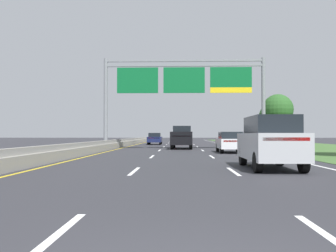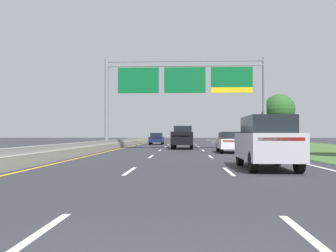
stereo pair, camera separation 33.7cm
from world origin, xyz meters
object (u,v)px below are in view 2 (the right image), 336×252
car_navy_left_lane_sedan (157,138)px  car_silver_right_lane_suv (266,141)px  overhead_sign_gantry (185,84)px  car_white_right_lane_sedan (230,142)px  roadside_tree_far (274,116)px  pickup_truck_black (183,138)px  roadside_tree_mid (279,110)px  car_red_centre_lane_sedan (184,138)px

car_navy_left_lane_sedan → car_silver_right_lane_suv: car_silver_right_lane_suv is taller
overhead_sign_gantry → car_white_right_lane_sedan: overhead_sign_gantry is taller
car_navy_left_lane_sedan → car_white_right_lane_sedan: same height
car_navy_left_lane_sedan → car_silver_right_lane_suv: 35.55m
overhead_sign_gantry → car_navy_left_lane_sedan: size_ratio=3.42×
overhead_sign_gantry → roadside_tree_far: overhead_sign_gantry is taller
car_navy_left_lane_sedan → roadside_tree_far: size_ratio=0.79×
pickup_truck_black → roadside_tree_mid: 11.43m
pickup_truck_black → roadside_tree_mid: bearing=-66.5°
car_red_centre_lane_sedan → car_white_right_lane_sedan: (3.48, -23.82, 0.00)m
car_navy_left_lane_sedan → car_silver_right_lane_suv: (6.95, -34.87, 0.28)m
overhead_sign_gantry → roadside_tree_far: bearing=52.1°
pickup_truck_black → roadside_tree_far: roadside_tree_far is taller
pickup_truck_black → overhead_sign_gantry: bearing=-169.0°
car_navy_left_lane_sedan → roadside_tree_far: roadside_tree_far is taller
car_silver_right_lane_suv → roadside_tree_far: 35.88m
pickup_truck_black → roadside_tree_mid: size_ratio=0.96×
car_navy_left_lane_sedan → roadside_tree_mid: 17.51m
overhead_sign_gantry → car_silver_right_lane_suv: overhead_sign_gantry is taller
pickup_truck_black → car_white_right_lane_sedan: size_ratio=1.24×
car_red_centre_lane_sedan → car_white_right_lane_sedan: size_ratio=1.01×
car_white_right_lane_sedan → roadside_tree_mid: (6.65, 11.49, 3.20)m
overhead_sign_gantry → roadside_tree_mid: 11.55m
overhead_sign_gantry → pickup_truck_black: 5.14m
roadside_tree_mid → roadside_tree_far: bearing=79.2°
car_silver_right_lane_suv → roadside_tree_mid: bearing=-15.3°
overhead_sign_gantry → car_silver_right_lane_suv: bearing=-80.6°
pickup_truck_black → roadside_tree_far: size_ratio=0.99×
car_red_centre_lane_sedan → car_white_right_lane_sedan: 24.07m
car_silver_right_lane_suv → car_white_right_lane_sedan: size_ratio=1.07×
car_red_centre_lane_sedan → roadside_tree_far: bearing=-99.1°
car_white_right_lane_sedan → roadside_tree_mid: bearing=-29.9°
car_silver_right_lane_suv → roadside_tree_mid: roadside_tree_mid is taller
car_silver_right_lane_suv → pickup_truck_black: bearing=9.7°
pickup_truck_black → car_navy_left_lane_sedan: 14.80m
overhead_sign_gantry → car_red_centre_lane_sedan: 18.40m
pickup_truck_black → car_navy_left_lane_sedan: size_ratio=1.24×
overhead_sign_gantry → car_white_right_lane_sedan: size_ratio=3.42×
car_navy_left_lane_sedan → pickup_truck_black: bearing=-166.1°
roadside_tree_mid → car_silver_right_lane_suv: bearing=-105.6°
overhead_sign_gantry → car_silver_right_lane_suv: 20.16m
pickup_truck_black → car_white_right_lane_sedan: bearing=-152.3°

